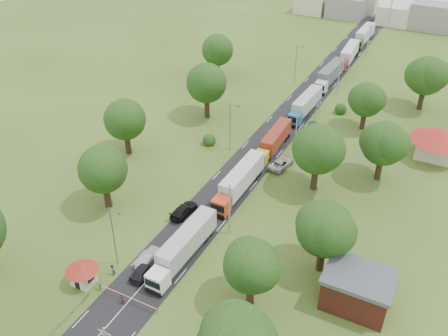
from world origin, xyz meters
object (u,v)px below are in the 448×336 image
Objects in this scene: guard_booth at (82,271)px; truck_0 at (184,246)px; car_lane_front at (144,270)px; pedestrian_near at (122,300)px; car_lane_mid at (149,257)px; info_sign at (318,106)px; boom_barrier at (119,293)px.

guard_booth is 13.91m from truck_0.
car_lane_front is 5.64m from pedestrian_near.
car_lane_mid is at bearing -70.19° from car_lane_front.
guard_booth is at bearing -132.64° from truck_0.
car_lane_mid is at bearing -144.79° from truck_0.
guard_booth is 2.84× the size of pedestrian_near.
pedestrian_near is (1.42, -7.97, -0.03)m from car_lane_mid.
guard_booth is at bearing -101.68° from info_sign.
car_lane_mid is (-0.48, 7.36, -0.08)m from boom_barrier.
car_lane_mid is 8.10m from pedestrian_near.
car_lane_mid is at bearing 53.95° from guard_booth.
car_lane_front is at bearing 107.00° from car_lane_mid.
info_sign is at bearing 78.32° from guard_booth.
pedestrian_near is at bearing -32.98° from boom_barrier.
truck_0 reaches higher than info_sign.
car_lane_front is at bearing 92.04° from pedestrian_near.
pedestrian_near is at bearing -5.11° from guard_booth.
guard_booth is 1.07× the size of info_sign.
car_lane_front is 2.51m from car_lane_mid.
info_sign is at bearing 83.76° from boom_barrier.
pedestrian_near is at bearing 97.54° from car_lane_mid.
boom_barrier is at bearing -96.24° from info_sign.
pedestrian_near reaches higher than boom_barrier.
truck_0 is 9.82× the size of pedestrian_near.
truck_0 is 6.30m from car_lane_front.
boom_barrier is 5.95× the size of pedestrian_near.
truck_0 is at bearing -121.36° from car_lane_front.
car_lane_mid is (-4.06, -2.86, -1.43)m from truck_0.
guard_booth is 0.89× the size of car_lane_mid.
boom_barrier is 1.88× the size of car_lane_mid.
boom_barrier is at bearing 86.18° from car_lane_front.
pedestrian_near is (0.58, -5.61, -0.06)m from car_lane_front.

